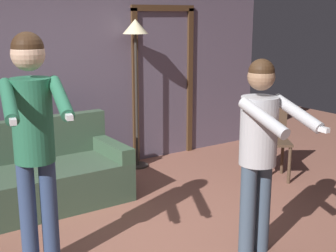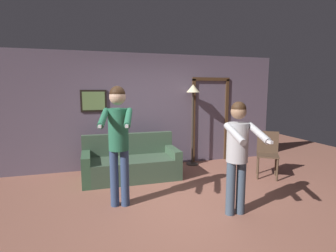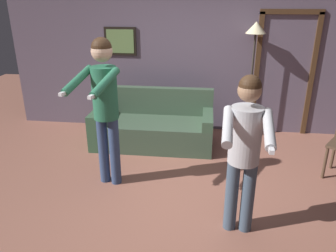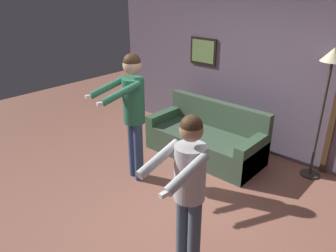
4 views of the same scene
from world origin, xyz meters
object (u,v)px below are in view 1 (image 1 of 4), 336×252
couch (34,181)px  person_standing_right (260,141)px  dining_chair_distant (271,135)px  torchiere_lamp (136,46)px  person_standing_left (33,129)px

couch → person_standing_right: person_standing_right is taller
couch → dining_chair_distant: (2.72, -0.70, 0.25)m
torchiere_lamp → person_standing_right: torchiere_lamp is taller
person_standing_left → person_standing_right: 1.75m
couch → person_standing_left: bearing=-106.1°
person_standing_right → dining_chair_distant: size_ratio=1.75×
couch → dining_chair_distant: bearing=-14.4°
person_standing_left → dining_chair_distant: size_ratio=1.98×
couch → person_standing_left: person_standing_left is taller
couch → torchiere_lamp: size_ratio=1.00×
couch → person_standing_left: 1.57m
couch → person_standing_right: size_ratio=1.17×
person_standing_right → dining_chair_distant: bearing=40.9°
torchiere_lamp → person_standing_left: (-1.92, -1.80, -0.43)m
person_standing_right → person_standing_left: bearing=154.6°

